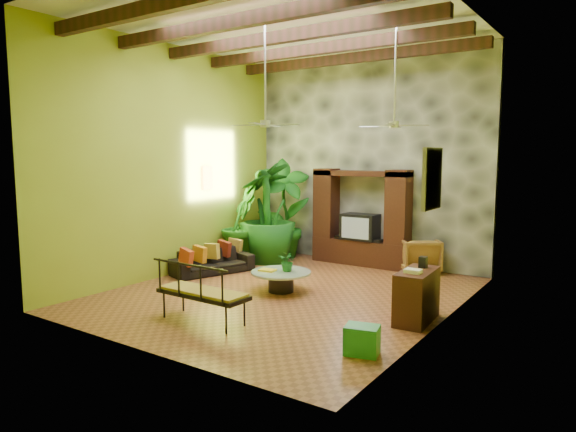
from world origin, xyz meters
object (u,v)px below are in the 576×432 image
Objects in this scene: tall_plant_b at (240,224)px; tall_plant_c at (268,213)px; ceiling_fan_front at (265,112)px; iron_bench at (199,290)px; coffee_table at (281,279)px; side_console at (417,296)px; green_bin at (362,340)px; wicker_armchair at (419,255)px; entertainment_center at (360,225)px; ceiling_fan_back at (394,114)px; tall_plant_a at (285,208)px; sofa at (212,261)px.

tall_plant_c is (0.55, 0.39, 0.28)m from tall_plant_b.
iron_bench is at bearing -88.45° from ceiling_fan_front.
side_console is (2.81, -0.25, 0.16)m from coffee_table.
side_console is at bearing -5.11° from coffee_table.
green_bin is at bearing 6.58° from iron_bench.
entertainment_center is at bearing -34.18° from wicker_armchair.
entertainment_center is at bearing 89.01° from iron_bench.
ceiling_fan_front is 1.80× the size of side_console.
ceiling_fan_back is 4.49m from tall_plant_a.
tall_plant_c reaches higher than wicker_armchair.
coffee_table is at bearing -146.29° from ceiling_fan_back.
tall_plant_c is (-3.49, -1.04, 0.84)m from wicker_armchair.
entertainment_center is 2.05m from tall_plant_a.
side_console is (2.80, 2.00, -0.12)m from iron_bench.
green_bin is at bearing 67.07° from wicker_armchair.
tall_plant_a reaches higher than wicker_armchair.
ceiling_fan_back is 0.73× the size of tall_plant_a.
ceiling_fan_back is at bearing 41.63° from ceiling_fan_front.
tall_plant_c is 2.37× the size of side_console.
tall_plant_b is at bearing 30.16° from sofa.
tall_plant_b is 4.64m from iron_bench.
iron_bench is (-1.62, -5.37, 0.15)m from wicker_armchair.
side_console reaches higher than coffee_table.
entertainment_center is at bearing 26.99° from tall_plant_c.
ceiling_fan_back is at bearing -7.08° from tall_plant_b.
ceiling_fan_back is 4.59m from green_bin.
tall_plant_a reaches higher than side_console.
sofa is at bearing 158.41° from ceiling_fan_front.
sofa is 4.10× the size of green_bin.
entertainment_center is 2.28m from tall_plant_c.
ceiling_fan_front is 4.19× the size of green_bin.
ceiling_fan_back is at bearing 59.07° from wicker_armchair.
ceiling_fan_front reaches higher than side_console.
tall_plant_a reaches higher than tall_plant_c.
coffee_table is at bearing -81.34° from sofa.
ceiling_fan_front reaches higher than sofa.
side_console is (5.22, -1.94, -0.54)m from tall_plant_b.
sofa is at bearing -97.91° from tall_plant_a.
wicker_armchair is 0.44× the size of tall_plant_b.
coffee_table is 1.13× the size of side_console.
coffee_table is 2.26m from iron_bench.
ceiling_fan_back is 3.59m from wicker_armchair.
ceiling_fan_back is 1.17× the size of iron_bench.
tall_plant_a is 1.29m from tall_plant_b.
tall_plant_b reaches higher than iron_bench.
side_console is at bearing 36.10° from iron_bench.
tall_plant_c is at bearing 131.67° from coffee_table.
entertainment_center is at bearing 86.76° from ceiling_fan_front.
entertainment_center is 4.30m from ceiling_fan_front.
ceiling_fan_front is 0.98× the size of tall_plant_b.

